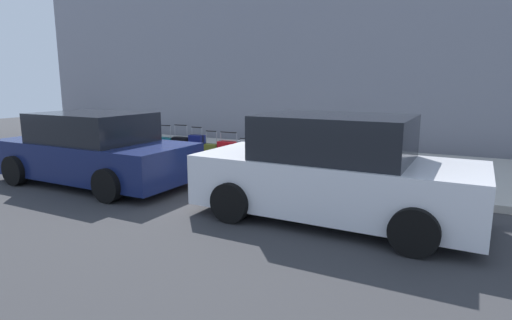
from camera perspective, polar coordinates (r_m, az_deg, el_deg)
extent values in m
plane|color=#333335|center=(9.69, -6.85, -2.39)|extent=(40.00, 40.00, 0.00)
cube|color=#ADA89E|center=(11.78, -0.08, 0.38)|extent=(18.00, 5.00, 0.14)
cube|color=gray|center=(16.08, 7.97, 19.96)|extent=(24.00, 3.00, 9.59)
cube|color=#59601E|center=(8.78, 14.28, -1.32)|extent=(0.49, 0.25, 0.52)
cube|color=black|center=(8.78, 14.28, -1.32)|extent=(0.49, 0.08, 0.54)
cylinder|color=gray|center=(8.65, 15.70, 1.02)|extent=(0.02, 0.02, 0.24)
cylinder|color=gray|center=(8.78, 13.11, 1.28)|extent=(0.02, 0.02, 0.24)
cylinder|color=black|center=(8.69, 14.43, 1.93)|extent=(0.42, 0.06, 0.02)
cylinder|color=black|center=(8.77, 15.52, -3.00)|extent=(0.05, 0.02, 0.04)
cylinder|color=black|center=(8.90, 12.91, -2.69)|extent=(0.05, 0.02, 0.04)
cube|color=navy|center=(8.74, 10.85, -0.42)|extent=(0.38, 0.21, 0.77)
cube|color=black|center=(8.74, 10.85, -0.42)|extent=(0.38, 0.05, 0.78)
cylinder|color=gray|center=(8.64, 11.95, 2.13)|extent=(0.02, 0.02, 0.04)
cylinder|color=gray|center=(8.71, 9.95, 2.27)|extent=(0.02, 0.02, 0.04)
cylinder|color=black|center=(8.67, 10.95, 2.33)|extent=(0.31, 0.04, 0.02)
cylinder|color=black|center=(8.78, 11.79, -2.82)|extent=(0.04, 0.02, 0.04)
cylinder|color=black|center=(8.85, 9.76, -2.64)|extent=(0.04, 0.02, 0.04)
cube|color=black|center=(8.93, 7.76, -0.32)|extent=(0.49, 0.25, 0.70)
cube|color=black|center=(8.93, 7.76, -0.32)|extent=(0.50, 0.06, 0.71)
cylinder|color=gray|center=(8.80, 9.10, 1.91)|extent=(0.02, 0.02, 0.04)
cylinder|color=gray|center=(8.95, 6.55, 2.12)|extent=(0.02, 0.02, 0.04)
cylinder|color=black|center=(8.87, 7.82, 2.14)|extent=(0.42, 0.04, 0.02)
cylinder|color=black|center=(8.93, 9.00, -2.50)|extent=(0.04, 0.02, 0.04)
cylinder|color=black|center=(9.08, 6.43, -2.22)|extent=(0.04, 0.02, 0.04)
cube|color=#0F606B|center=(9.20, 4.62, 0.22)|extent=(0.48, 0.23, 0.75)
cube|color=black|center=(9.20, 4.62, 0.22)|extent=(0.48, 0.07, 0.76)
cylinder|color=gray|center=(9.03, 5.83, 3.17)|extent=(0.02, 0.02, 0.24)
cylinder|color=gray|center=(9.22, 3.52, 3.35)|extent=(0.02, 0.02, 0.24)
cylinder|color=black|center=(9.11, 4.68, 4.01)|extent=(0.41, 0.05, 0.02)
cylinder|color=black|center=(9.18, 5.76, -2.06)|extent=(0.05, 0.02, 0.04)
cylinder|color=black|center=(9.36, 3.43, -1.77)|extent=(0.05, 0.02, 0.04)
cube|color=maroon|center=(9.36, 1.45, -0.08)|extent=(0.43, 0.28, 0.58)
cube|color=black|center=(9.36, 1.45, -0.08)|extent=(0.43, 0.07, 0.59)
cylinder|color=gray|center=(9.21, 2.44, 2.28)|extent=(0.02, 0.02, 0.23)
cylinder|color=gray|center=(9.38, 0.50, 2.44)|extent=(0.02, 0.02, 0.23)
cylinder|color=black|center=(9.28, 1.47, 3.06)|extent=(0.36, 0.04, 0.02)
cylinder|color=black|center=(9.33, 2.44, -1.80)|extent=(0.04, 0.02, 0.04)
cylinder|color=black|center=(9.50, 0.47, -1.57)|extent=(0.04, 0.02, 0.04)
cube|color=#9EA0A8|center=(9.53, -1.31, 0.56)|extent=(0.41, 0.26, 0.72)
cube|color=black|center=(9.53, -1.31, 0.56)|extent=(0.40, 0.07, 0.74)
cylinder|color=gray|center=(9.41, -0.39, 2.78)|extent=(0.02, 0.02, 0.04)
cylinder|color=gray|center=(9.54, -2.23, 2.89)|extent=(0.02, 0.02, 0.04)
cylinder|color=black|center=(9.47, -1.32, 2.95)|extent=(0.33, 0.05, 0.02)
cylinder|color=black|center=(9.53, -0.36, -1.53)|extent=(0.05, 0.02, 0.04)
cylinder|color=black|center=(9.67, -2.23, -1.36)|extent=(0.05, 0.02, 0.04)
cube|color=red|center=(9.87, -3.78, 0.68)|extent=(0.50, 0.25, 0.65)
cube|color=black|center=(9.87, -3.78, 0.68)|extent=(0.51, 0.05, 0.67)
cylinder|color=gray|center=(9.70, -2.69, 3.12)|extent=(0.02, 0.02, 0.22)
cylinder|color=gray|center=(9.92, -4.91, 3.27)|extent=(0.02, 0.02, 0.22)
cylinder|color=black|center=(9.79, -3.82, 3.83)|extent=(0.44, 0.03, 0.02)
cylinder|color=black|center=(9.82, -2.63, -1.18)|extent=(0.04, 0.02, 0.04)
cylinder|color=black|center=(10.04, -4.87, -0.94)|extent=(0.04, 0.02, 0.04)
cube|color=#59601E|center=(10.18, -6.14, 0.66)|extent=(0.36, 0.24, 0.56)
cube|color=black|center=(10.18, -6.14, 0.66)|extent=(0.36, 0.07, 0.57)
cylinder|color=gray|center=(10.04, -5.46, 3.06)|extent=(0.02, 0.02, 0.32)
cylinder|color=gray|center=(10.18, -6.90, 3.13)|extent=(0.02, 0.02, 0.32)
cylinder|color=black|center=(10.09, -6.21, 3.99)|extent=(0.29, 0.05, 0.02)
cylinder|color=black|center=(10.16, -5.37, -0.81)|extent=(0.05, 0.02, 0.04)
cylinder|color=black|center=(10.29, -6.84, -0.69)|extent=(0.05, 0.02, 0.04)
cube|color=navy|center=(10.42, -8.11, 1.39)|extent=(0.37, 0.25, 0.75)
cube|color=black|center=(10.42, -8.11, 1.39)|extent=(0.37, 0.05, 0.76)
cylinder|color=gray|center=(10.27, -7.50, 3.92)|extent=(0.02, 0.02, 0.20)
cylinder|color=gray|center=(10.45, -8.85, 4.00)|extent=(0.02, 0.02, 0.20)
cylinder|color=black|center=(10.35, -8.20, 4.50)|extent=(0.30, 0.03, 0.02)
cylinder|color=black|center=(10.39, -7.37, -0.59)|extent=(0.04, 0.02, 0.04)
cylinder|color=black|center=(10.58, -8.75, -0.43)|extent=(0.04, 0.02, 0.04)
cube|color=black|center=(10.69, -10.26, 1.35)|extent=(0.43, 0.22, 0.67)
cube|color=black|center=(10.69, -10.26, 1.35)|extent=(0.43, 0.07, 0.68)
cylinder|color=gray|center=(10.53, -9.52, 3.91)|extent=(0.02, 0.02, 0.31)
cylinder|color=gray|center=(10.72, -11.15, 3.98)|extent=(0.02, 0.02, 0.31)
cylinder|color=black|center=(10.61, -10.37, 4.76)|extent=(0.36, 0.05, 0.02)
cylinder|color=black|center=(10.65, -9.37, -0.37)|extent=(0.05, 0.02, 0.04)
cylinder|color=black|center=(10.85, -11.02, -0.23)|extent=(0.05, 0.02, 0.04)
cube|color=#0F606B|center=(11.00, -12.45, 1.42)|extent=(0.46, 0.25, 0.63)
cube|color=black|center=(11.00, -12.45, 1.42)|extent=(0.46, 0.06, 0.64)
cylinder|color=gray|center=(10.82, -11.73, 3.83)|extent=(0.02, 0.02, 0.32)
cylinder|color=gray|center=(11.06, -13.36, 3.90)|extent=(0.02, 0.02, 0.32)
cylinder|color=black|center=(10.92, -12.59, 4.69)|extent=(0.39, 0.04, 0.02)
cylinder|color=black|center=(10.94, -11.56, -0.16)|extent=(0.04, 0.02, 0.04)
cylinder|color=black|center=(11.17, -13.21, 0.00)|extent=(0.04, 0.02, 0.04)
cylinder|color=#D89E0C|center=(11.49, -15.61, 1.77)|extent=(0.20, 0.20, 0.67)
sphere|color=#D89E0C|center=(11.44, -15.71, 3.67)|extent=(0.21, 0.21, 0.21)
cylinder|color=#D89E0C|center=(11.58, -16.16, 1.98)|extent=(0.09, 0.10, 0.09)
cylinder|color=#D89E0C|center=(11.38, -15.06, 1.88)|extent=(0.09, 0.10, 0.09)
cylinder|color=#333338|center=(11.73, -18.05, 2.36)|extent=(0.13, 0.13, 0.89)
cube|color=silver|center=(6.70, 10.58, -3.22)|extent=(4.44, 1.89, 0.83)
cube|color=black|center=(6.57, 10.81, 3.17)|extent=(2.33, 1.70, 0.68)
cylinder|color=black|center=(6.53, -3.54, -5.87)|extent=(0.64, 0.23, 0.64)
cylinder|color=black|center=(8.07, 3.25, -2.65)|extent=(0.64, 0.23, 0.64)
cylinder|color=black|center=(5.66, 21.00, -9.25)|extent=(0.64, 0.23, 0.64)
cylinder|color=black|center=(7.38, 22.89, -4.78)|extent=(0.64, 0.23, 0.64)
cube|color=#141E4C|center=(9.63, -21.35, 0.21)|extent=(4.48, 1.92, 0.75)
cube|color=black|center=(9.53, -21.63, 4.25)|extent=(2.34, 1.74, 0.61)
cylinder|color=black|center=(10.23, -30.31, -1.26)|extent=(0.64, 0.23, 0.64)
cylinder|color=black|center=(11.30, -22.29, 0.42)|extent=(0.64, 0.23, 0.64)
cylinder|color=black|center=(8.05, -19.81, -3.32)|extent=(0.64, 0.23, 0.64)
cylinder|color=black|center=(9.37, -11.36, -0.97)|extent=(0.64, 0.23, 0.64)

